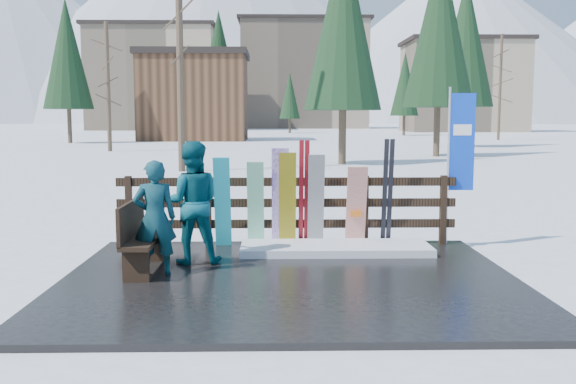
{
  "coord_description": "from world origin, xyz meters",
  "views": [
    {
      "loc": [
        -0.2,
        -8.29,
        2.18
      ],
      "look_at": [
        -0.01,
        1.0,
        1.1
      ],
      "focal_mm": 40.0,
      "sensor_mm": 36.0,
      "label": 1
    }
  ],
  "objects_px": {
    "snowboard_4": "(316,201)",
    "person_front": "(155,218)",
    "snowboard_5": "(356,207)",
    "rental_flag": "(459,148)",
    "snowboard_2": "(287,200)",
    "bench": "(139,234)",
    "person_back": "(192,203)",
    "snowboard_1": "(256,204)",
    "snowboard_3": "(280,198)",
    "snowboard_0": "(222,202)"
  },
  "relations": [
    {
      "from": "snowboard_4",
      "to": "snowboard_5",
      "type": "height_order",
      "value": "snowboard_4"
    },
    {
      "from": "snowboard_4",
      "to": "rental_flag",
      "type": "relative_size",
      "value": 0.6
    },
    {
      "from": "snowboard_0",
      "to": "snowboard_2",
      "type": "xyz_separation_m",
      "value": [
        1.05,
        0.0,
        0.04
      ]
    },
    {
      "from": "bench",
      "to": "snowboard_4",
      "type": "height_order",
      "value": "snowboard_4"
    },
    {
      "from": "snowboard_2",
      "to": "snowboard_3",
      "type": "relative_size",
      "value": 0.96
    },
    {
      "from": "snowboard_1",
      "to": "snowboard_4",
      "type": "bearing_deg",
      "value": 0.0
    },
    {
      "from": "bench",
      "to": "person_front",
      "type": "bearing_deg",
      "value": -40.02
    },
    {
      "from": "snowboard_1",
      "to": "snowboard_4",
      "type": "xyz_separation_m",
      "value": [
        0.98,
        0.0,
        0.06
      ]
    },
    {
      "from": "bench",
      "to": "snowboard_5",
      "type": "xyz_separation_m",
      "value": [
        3.18,
        1.6,
        0.15
      ]
    },
    {
      "from": "snowboard_4",
      "to": "snowboard_1",
      "type": "bearing_deg",
      "value": 180.0
    },
    {
      "from": "snowboard_1",
      "to": "snowboard_2",
      "type": "distance_m",
      "value": 0.52
    },
    {
      "from": "bench",
      "to": "snowboard_0",
      "type": "xyz_separation_m",
      "value": [
        1.01,
        1.6,
        0.22
      ]
    },
    {
      "from": "snowboard_5",
      "to": "person_front",
      "type": "bearing_deg",
      "value": -148.1
    },
    {
      "from": "rental_flag",
      "to": "snowboard_2",
      "type": "bearing_deg",
      "value": -174.57
    },
    {
      "from": "snowboard_3",
      "to": "rental_flag",
      "type": "bearing_deg",
      "value": 5.22
    },
    {
      "from": "snowboard_5",
      "to": "person_front",
      "type": "relative_size",
      "value": 0.88
    },
    {
      "from": "snowboard_5",
      "to": "rental_flag",
      "type": "bearing_deg",
      "value": 8.91
    },
    {
      "from": "snowboard_4",
      "to": "person_back",
      "type": "height_order",
      "value": "person_back"
    },
    {
      "from": "bench",
      "to": "snowboard_2",
      "type": "height_order",
      "value": "snowboard_2"
    },
    {
      "from": "snowboard_1",
      "to": "snowboard_5",
      "type": "xyz_separation_m",
      "value": [
        1.63,
        -0.0,
        -0.04
      ]
    },
    {
      "from": "snowboard_3",
      "to": "bench",
      "type": "bearing_deg",
      "value": -140.51
    },
    {
      "from": "bench",
      "to": "snowboard_1",
      "type": "bearing_deg",
      "value": 46.02
    },
    {
      "from": "bench",
      "to": "snowboard_2",
      "type": "bearing_deg",
      "value": 37.86
    },
    {
      "from": "snowboard_3",
      "to": "person_back",
      "type": "height_order",
      "value": "person_back"
    },
    {
      "from": "snowboard_4",
      "to": "rental_flag",
      "type": "xyz_separation_m",
      "value": [
        2.38,
        0.27,
        0.84
      ]
    },
    {
      "from": "bench",
      "to": "rental_flag",
      "type": "height_order",
      "value": "rental_flag"
    },
    {
      "from": "snowboard_2",
      "to": "snowboard_5",
      "type": "bearing_deg",
      "value": -0.0
    },
    {
      "from": "bench",
      "to": "snowboard_4",
      "type": "bearing_deg",
      "value": 32.39
    },
    {
      "from": "bench",
      "to": "snowboard_4",
      "type": "xyz_separation_m",
      "value": [
        2.52,
        1.6,
        0.25
      ]
    },
    {
      "from": "snowboard_4",
      "to": "rental_flag",
      "type": "distance_m",
      "value": 2.54
    },
    {
      "from": "snowboard_1",
      "to": "snowboard_4",
      "type": "height_order",
      "value": "snowboard_4"
    },
    {
      "from": "snowboard_5",
      "to": "person_back",
      "type": "distance_m",
      "value": 2.76
    },
    {
      "from": "snowboard_1",
      "to": "person_front",
      "type": "relative_size",
      "value": 0.93
    },
    {
      "from": "snowboard_1",
      "to": "snowboard_4",
      "type": "distance_m",
      "value": 0.98
    },
    {
      "from": "snowboard_5",
      "to": "bench",
      "type": "bearing_deg",
      "value": -153.27
    },
    {
      "from": "snowboard_1",
      "to": "rental_flag",
      "type": "distance_m",
      "value": 3.48
    },
    {
      "from": "snowboard_0",
      "to": "person_back",
      "type": "bearing_deg",
      "value": -107.67
    },
    {
      "from": "snowboard_1",
      "to": "snowboard_3",
      "type": "distance_m",
      "value": 0.41
    },
    {
      "from": "snowboard_3",
      "to": "snowboard_4",
      "type": "height_order",
      "value": "snowboard_3"
    },
    {
      "from": "snowboard_4",
      "to": "person_front",
      "type": "bearing_deg",
      "value": -141.25
    },
    {
      "from": "person_front",
      "to": "snowboard_0",
      "type": "bearing_deg",
      "value": -124.06
    },
    {
      "from": "snowboard_1",
      "to": "rental_flag",
      "type": "xyz_separation_m",
      "value": [
        3.35,
        0.27,
        0.9
      ]
    },
    {
      "from": "snowboard_3",
      "to": "snowboard_5",
      "type": "height_order",
      "value": "snowboard_3"
    },
    {
      "from": "snowboard_0",
      "to": "person_front",
      "type": "xyz_separation_m",
      "value": [
        -0.75,
        -1.82,
        0.03
      ]
    },
    {
      "from": "person_front",
      "to": "snowboard_1",
      "type": "bearing_deg",
      "value": -136.89
    },
    {
      "from": "snowboard_1",
      "to": "snowboard_5",
      "type": "distance_m",
      "value": 1.63
    },
    {
      "from": "snowboard_3",
      "to": "rental_flag",
      "type": "height_order",
      "value": "rental_flag"
    },
    {
      "from": "rental_flag",
      "to": "snowboard_5",
      "type": "bearing_deg",
      "value": -171.09
    },
    {
      "from": "bench",
      "to": "person_back",
      "type": "xyz_separation_m",
      "value": [
        0.66,
        0.49,
        0.37
      ]
    },
    {
      "from": "bench",
      "to": "snowboard_5",
      "type": "distance_m",
      "value": 3.56
    }
  ]
}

